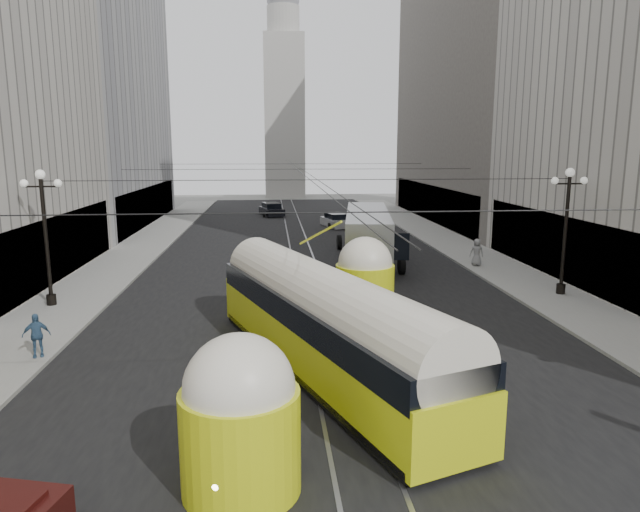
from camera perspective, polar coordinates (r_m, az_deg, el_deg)
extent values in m
cube|color=black|center=(42.41, -1.95, 0.57)|extent=(20.00, 85.00, 0.02)
cube|color=gray|center=(46.86, -16.99, 1.17)|extent=(4.00, 72.00, 0.15)
cube|color=gray|center=(47.91, 12.32, 1.60)|extent=(4.00, 72.00, 0.15)
cube|color=gray|center=(42.38, -2.96, 0.56)|extent=(0.12, 85.00, 0.04)
cube|color=gray|center=(42.45, -0.94, 0.59)|extent=(0.12, 85.00, 0.04)
cube|color=black|center=(35.71, -24.36, 0.95)|extent=(0.10, 18.00, 3.60)
cube|color=#999999|center=(60.29, -23.05, 16.12)|extent=(12.00, 28.00, 28.00)
cube|color=black|center=(58.69, -16.64, 4.93)|extent=(0.10, 25.20, 3.60)
cube|color=black|center=(35.54, 22.23, 1.06)|extent=(0.10, 18.00, 3.60)
cube|color=#514C47|center=(61.89, 16.99, 18.20)|extent=(12.00, 32.00, 32.00)
cube|color=black|center=(59.67, 10.92, 5.28)|extent=(0.10, 28.80, 3.60)
cube|color=#B2AFA8|center=(89.33, -3.59, 13.62)|extent=(6.00, 6.00, 24.00)
cylinder|color=#B2AFA8|center=(91.12, -3.70, 22.44)|extent=(4.80, 4.80, 4.00)
cylinder|color=black|center=(29.48, -25.69, 1.22)|extent=(0.18, 0.18, 6.00)
cylinder|color=black|center=(30.00, -25.27, -3.96)|extent=(0.44, 0.44, 0.50)
cylinder|color=black|center=(29.21, -26.11, 6.26)|extent=(1.60, 0.08, 0.08)
sphere|color=white|center=(29.18, -26.20, 7.33)|extent=(0.44, 0.44, 0.44)
sphere|color=white|center=(29.48, -27.50, 6.47)|extent=(0.36, 0.36, 0.36)
sphere|color=white|center=(28.94, -24.74, 6.63)|extent=(0.36, 0.36, 0.36)
cylinder|color=black|center=(31.20, 23.30, 1.88)|extent=(0.18, 0.18, 6.00)
cylinder|color=black|center=(31.70, 22.93, -3.03)|extent=(0.44, 0.44, 0.50)
cylinder|color=black|center=(30.95, 23.66, 6.64)|extent=(1.60, 0.08, 0.08)
sphere|color=white|center=(30.92, 23.73, 7.66)|extent=(0.44, 0.44, 0.44)
sphere|color=white|center=(30.59, 22.43, 6.97)|extent=(0.36, 0.36, 0.36)
sphere|color=white|center=(31.30, 24.89, 6.86)|extent=(0.36, 0.36, 0.36)
cylinder|color=black|center=(13.44, 4.10, 4.39)|extent=(25.00, 0.03, 0.03)
cylinder|color=black|center=(27.31, -0.47, 7.63)|extent=(25.00, 0.03, 0.03)
cylinder|color=black|center=(41.27, -1.96, 8.68)|extent=(25.00, 0.03, 0.03)
cylinder|color=black|center=(55.25, -2.71, 9.19)|extent=(25.00, 0.03, 0.03)
cylinder|color=black|center=(45.27, -2.22, 8.60)|extent=(0.03, 72.00, 0.03)
cylinder|color=black|center=(45.29, -1.71, 8.61)|extent=(0.03, 72.00, 0.03)
cube|color=#CDD812|center=(19.34, 0.42, -8.63)|extent=(7.42, 14.24, 1.73)
cube|color=black|center=(19.63, 0.42, -10.86)|extent=(7.28, 13.84, 0.30)
cube|color=black|center=(19.00, 0.43, -5.45)|extent=(7.37, 14.04, 0.86)
cylinder|color=silver|center=(18.92, 0.43, -4.57)|extent=(7.06, 13.93, 2.33)
cylinder|color=#CDD812|center=(13.23, -7.94, -17.86)|extent=(2.64, 2.64, 2.33)
sphere|color=silver|center=(12.70, -8.08, -13.03)|extent=(2.44, 2.44, 2.44)
cylinder|color=#CDD812|center=(25.86, 4.49, -3.43)|extent=(2.64, 2.64, 2.33)
sphere|color=silver|center=(25.59, 4.53, -0.78)|extent=(2.44, 2.44, 2.44)
sphere|color=#FFF2BF|center=(12.49, -10.15, -21.44)|extent=(0.36, 0.36, 0.36)
cube|color=#A6A8AC|center=(38.40, 4.75, 2.04)|extent=(4.64, 13.39, 3.28)
cube|color=black|center=(38.32, 4.76, 2.85)|extent=(4.59, 12.93, 1.20)
cube|color=black|center=(32.02, 6.68, 0.95)|extent=(2.50, 0.47, 1.53)
cylinder|color=black|center=(34.11, 3.67, -1.01)|extent=(0.30, 1.09, 1.09)
cylinder|color=black|center=(34.62, 8.15, -0.92)|extent=(0.30, 1.09, 1.09)
cylinder|color=black|center=(42.69, 1.94, 1.38)|extent=(0.30, 1.09, 1.09)
cylinder|color=black|center=(43.09, 5.55, 1.43)|extent=(0.30, 1.09, 1.09)
cube|color=#B8B8B8|center=(54.88, 1.59, 3.38)|extent=(2.74, 4.56, 0.75)
cube|color=black|center=(54.81, 1.59, 3.93)|extent=(2.07, 2.65, 0.71)
cylinder|color=black|center=(53.39, 0.92, 3.01)|extent=(0.22, 0.61, 0.61)
cylinder|color=black|center=(53.57, 2.60, 3.03)|extent=(0.22, 0.61, 0.61)
cylinder|color=black|center=(56.25, 0.62, 3.41)|extent=(0.22, 0.61, 0.61)
cylinder|color=black|center=(56.42, 2.22, 3.42)|extent=(0.22, 0.61, 0.61)
cube|color=black|center=(64.51, -4.86, 4.48)|extent=(2.97, 4.91, 0.81)
cube|color=black|center=(64.45, -4.87, 4.98)|extent=(2.24, 2.86, 0.77)
cylinder|color=black|center=(62.98, -5.63, 4.16)|extent=(0.22, 0.65, 0.65)
cylinder|color=black|center=(62.98, -4.09, 4.19)|extent=(0.22, 0.65, 0.65)
cylinder|color=black|center=(66.08, -5.60, 4.47)|extent=(0.22, 0.65, 0.65)
cylinder|color=black|center=(66.08, -4.12, 4.49)|extent=(0.22, 0.65, 0.65)
imported|color=black|center=(13.07, -3.89, -19.63)|extent=(0.55, 0.71, 1.75)
imported|color=gray|center=(37.33, 15.41, 0.37)|extent=(0.89, 0.60, 1.72)
imported|color=#3A5D7F|center=(22.78, -26.51, -7.10)|extent=(1.05, 0.80, 1.59)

